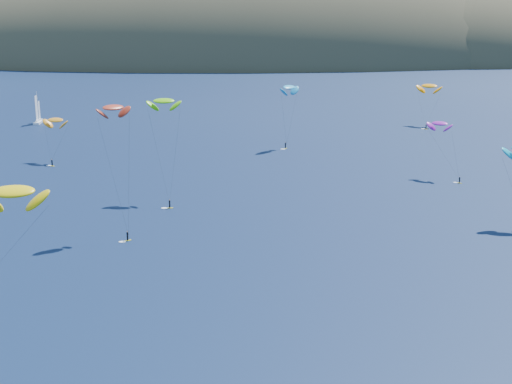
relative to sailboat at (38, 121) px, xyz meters
name	(u,v)px	position (x,y,z in m)	size (l,w,h in m)	color
island	(269,69)	(110.29, 343.41, -11.71)	(730.00, 300.00, 210.00)	#3D3526
sailboat	(38,121)	(0.00, 0.00, 0.00)	(9.65, 8.40, 12.20)	white
kitesurfer_1	(55,120)	(22.10, -66.69, 10.89)	(8.89, 11.76, 14.15)	yellow
kitesurfer_2	(13,192)	(37.96, -165.33, 15.61)	(12.66, 9.92, 19.51)	yellow
kitesurfer_3	(164,101)	(56.79, -106.64, 21.54)	(7.64, 13.97, 24.73)	yellow
kitesurfer_4	(289,87)	(91.48, -48.73, 17.86)	(8.47, 9.10, 21.23)	yellow
kitesurfer_6	(440,124)	(127.45, -90.18, 12.99)	(7.57, 12.81, 15.89)	yellow
kitesurfer_9	(113,108)	(49.16, -133.66, 23.90)	(7.46, 11.10, 26.91)	yellow
kitesurfer_11	(429,86)	(147.84, -8.67, 13.48)	(10.20, 16.11, 17.11)	yellow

